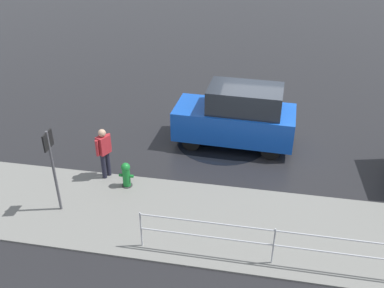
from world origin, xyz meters
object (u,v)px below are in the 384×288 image
at_px(fire_hydrant, 126,175).
at_px(moving_hatchback, 237,116).
at_px(sign_post, 52,160).
at_px(pedestrian, 104,150).

bearing_deg(fire_hydrant, moving_hatchback, -132.94).
bearing_deg(sign_post, pedestrian, -111.81).
bearing_deg(fire_hydrant, sign_post, 43.27).
bearing_deg(sign_post, moving_hatchback, -134.14).
xyz_separation_m(fire_hydrant, sign_post, (1.41, 1.33, 1.18)).
bearing_deg(pedestrian, sign_post, 68.19).
relative_size(moving_hatchback, pedestrian, 2.45).
height_order(pedestrian, sign_post, sign_post).
relative_size(pedestrian, sign_post, 0.68).
bearing_deg(fire_hydrant, pedestrian, -25.54).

